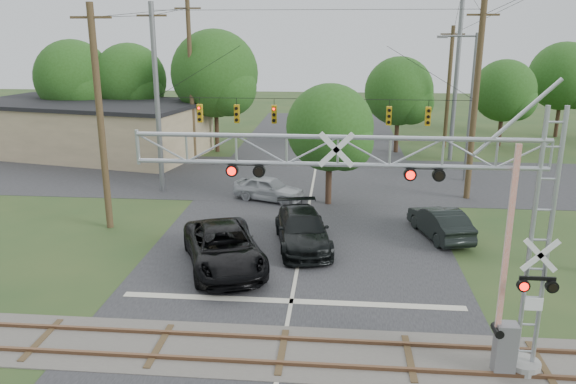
# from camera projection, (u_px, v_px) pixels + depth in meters

# --- Properties ---
(road_main) EXTENTS (14.00, 90.00, 0.02)m
(road_main) POSITION_uv_depth(u_px,v_px,m) (300.00, 256.00, 25.51)
(road_main) COLOR #242426
(road_main) RESTS_ON ground
(road_cross) EXTENTS (90.00, 12.00, 0.02)m
(road_cross) POSITION_uv_depth(u_px,v_px,m) (314.00, 178.00, 38.90)
(road_cross) COLOR #242426
(road_cross) RESTS_ON ground
(railroad_track) EXTENTS (90.00, 3.20, 0.17)m
(railroad_track) POSITION_uv_depth(u_px,v_px,m) (282.00, 352.00, 17.85)
(railroad_track) COLOR #4F4844
(railroad_track) RESTS_ON ground
(crossing_gantry) EXTENTS (12.04, 1.02, 7.99)m
(crossing_gantry) POSITION_uv_depth(u_px,v_px,m) (415.00, 212.00, 15.80)
(crossing_gantry) COLOR gray
(crossing_gantry) RESTS_ON ground
(traffic_signal_span) EXTENTS (19.34, 0.36, 11.50)m
(traffic_signal_span) POSITION_uv_depth(u_px,v_px,m) (327.00, 105.00, 33.45)
(traffic_signal_span) COLOR slate
(traffic_signal_span) RESTS_ON ground
(pickup_black) EXTENTS (5.01, 7.03, 1.78)m
(pickup_black) POSITION_uv_depth(u_px,v_px,m) (224.00, 248.00, 24.08)
(pickup_black) COLOR black
(pickup_black) RESTS_ON ground
(car_dark) EXTENTS (3.34, 6.05, 1.66)m
(car_dark) POSITION_uv_depth(u_px,v_px,m) (302.00, 230.00, 26.45)
(car_dark) COLOR black
(car_dark) RESTS_ON ground
(sedan_silver) EXTENTS (4.62, 3.10, 1.46)m
(sedan_silver) POSITION_uv_depth(u_px,v_px,m) (269.00, 188.00, 33.70)
(sedan_silver) COLOR #A6A8AD
(sedan_silver) RESTS_ON ground
(suv_dark) EXTENTS (2.79, 4.90, 1.53)m
(suv_dark) POSITION_uv_depth(u_px,v_px,m) (440.00, 222.00, 27.67)
(suv_dark) COLOR black
(suv_dark) RESTS_ON ground
(commercial_building) EXTENTS (20.03, 13.01, 4.32)m
(commercial_building) POSITION_uv_depth(u_px,v_px,m) (89.00, 128.00, 45.93)
(commercial_building) COLOR gray
(commercial_building) RESTS_ON ground
(streetlight) EXTENTS (2.59, 0.27, 9.73)m
(streetlight) POSITION_uv_depth(u_px,v_px,m) (468.00, 100.00, 36.76)
(streetlight) COLOR slate
(streetlight) RESTS_ON ground
(utility_poles) EXTENTS (24.85, 26.87, 13.82)m
(utility_poles) POSITION_uv_depth(u_px,v_px,m) (365.00, 88.00, 36.08)
(utility_poles) COLOR #44331F
(utility_poles) RESTS_ON ground
(treeline) EXTENTS (49.94, 29.21, 10.01)m
(treeline) POSITION_uv_depth(u_px,v_px,m) (292.00, 82.00, 46.76)
(treeline) COLOR #382519
(treeline) RESTS_ON ground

